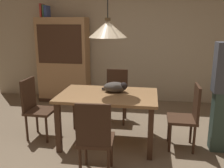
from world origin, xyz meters
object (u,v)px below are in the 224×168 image
at_px(chair_right_side, 188,114).
at_px(book_blue_wide, 47,12).
at_px(chair_far_back, 116,93).
at_px(cat_sleeping, 116,87).
at_px(hutch_bookcase, 64,62).
at_px(chair_left_side, 35,106).
at_px(dining_table, 108,101).
at_px(book_red_tall, 42,11).
at_px(pendant_lamp, 108,29).
at_px(chair_near_front, 95,136).
at_px(book_green_slim, 45,11).

xyz_separation_m(chair_right_side, book_blue_wide, (-2.78, 1.89, 1.46)).
bearing_deg(chair_right_side, chair_far_back, 142.06).
height_order(cat_sleeping, hutch_bookcase, hutch_bookcase).
height_order(chair_right_side, book_blue_wide, book_blue_wide).
distance_m(chair_left_side, chair_right_side, 2.26).
relative_size(dining_table, book_red_tall, 5.00).
height_order(book_red_tall, book_blue_wide, book_red_tall).
height_order(dining_table, pendant_lamp, pendant_lamp).
distance_m(chair_left_side, book_blue_wide, 2.44).
bearing_deg(book_blue_wide, chair_near_front, -59.10).
xyz_separation_m(chair_far_back, chair_near_front, (0.00, -1.76, 0.00)).
height_order(pendant_lamp, hutch_bookcase, pendant_lamp).
relative_size(cat_sleeping, book_blue_wide, 1.63).
height_order(chair_far_back, book_green_slim, book_green_slim).
xyz_separation_m(chair_near_front, book_red_tall, (-1.76, 2.77, 1.48)).
bearing_deg(book_blue_wide, hutch_bookcase, -0.27).
distance_m(chair_left_side, pendant_lamp, 1.61).
xyz_separation_m(chair_left_side, pendant_lamp, (1.13, -0.00, 1.15)).
height_order(dining_table, book_blue_wide, book_blue_wide).
bearing_deg(book_blue_wide, book_red_tall, 180.00).
xyz_separation_m(chair_near_front, pendant_lamp, (-0.00, 0.88, 1.15)).
relative_size(chair_near_front, book_green_slim, 3.58).
bearing_deg(cat_sleeping, chair_left_side, -174.48).
xyz_separation_m(chair_far_back, pendant_lamp, (0.00, -0.88, 1.15)).
xyz_separation_m(chair_left_side, book_green_slim, (-0.58, 1.89, 1.47)).
bearing_deg(chair_left_side, dining_table, -0.14).
xyz_separation_m(chair_far_back, cat_sleeping, (0.10, -0.76, 0.32)).
distance_m(chair_left_side, cat_sleeping, 1.27).
xyz_separation_m(cat_sleeping, book_green_slim, (-1.81, 1.77, 1.15)).
bearing_deg(pendant_lamp, chair_far_back, 90.00).
bearing_deg(pendant_lamp, chair_near_front, -89.70).
height_order(cat_sleeping, book_blue_wide, book_blue_wide).
relative_size(hutch_bookcase, book_red_tall, 6.61).
distance_m(chair_right_side, book_green_slim, 3.71).
relative_size(chair_near_front, hutch_bookcase, 0.50).
relative_size(pendant_lamp, hutch_bookcase, 0.70).
bearing_deg(pendant_lamp, chair_left_side, 179.86).
distance_m(hutch_bookcase, book_blue_wide, 1.13).
bearing_deg(cat_sleeping, chair_right_side, -6.75).
distance_m(dining_table, hutch_bookcase, 2.32).
bearing_deg(chair_far_back, cat_sleeping, -82.75).
bearing_deg(chair_right_side, hutch_bookcase, 142.43).
relative_size(chair_right_side, book_green_slim, 3.58).
height_order(cat_sleeping, book_red_tall, book_red_tall).
bearing_deg(chair_right_side, book_blue_wide, 145.78).
distance_m(cat_sleeping, book_green_slim, 2.78).
relative_size(chair_far_back, book_red_tall, 3.32).
relative_size(book_green_slim, book_blue_wide, 1.08).
xyz_separation_m(dining_table, book_green_slim, (-1.71, 1.89, 1.33)).
distance_m(dining_table, chair_right_side, 1.14).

